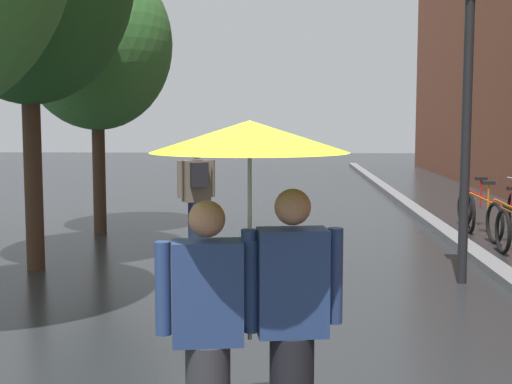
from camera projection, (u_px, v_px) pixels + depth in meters
The scene contains 7 objects.
kerb_strip at pixel (431, 221), 13.94m from camera, with size 0.30×36.00×0.12m, color slate.
street_tree_2 at pixel (96, 44), 12.46m from camera, with size 2.70×2.70×4.94m.
parked_bicycle_7 at pixel (499, 213), 12.72m from camera, with size 1.12×0.76×0.96m.
parked_bicycle_8 at pixel (490, 207), 13.67m from camera, with size 1.16×0.83×0.96m.
couple_under_umbrella at pixel (250, 241), 3.99m from camera, with size 1.13×1.13×2.06m.
street_lamp_post at pixel (467, 98), 8.69m from camera, with size 0.24×0.24×3.96m.
pedestrian_walking_midground at pixel (197, 197), 10.61m from camera, with size 0.54×0.43×1.69m.
Camera 1 is at (0.42, -3.97, 2.06)m, focal length 49.32 mm.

